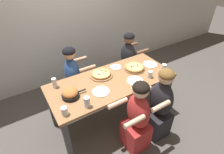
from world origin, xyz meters
The scene contains 19 objects.
ground_plane centered at (0.00, 0.00, 0.00)m, with size 18.00×18.00×0.00m, color #514C47.
restaurant_back_panel centered at (0.00, 1.52, 1.60)m, with size 10.00×0.06×3.20m, color silver.
dining_table centered at (0.00, 0.00, 0.70)m, with size 1.89×0.82×0.79m.
pizza_board_main centered at (-0.08, 0.18, 0.82)m, with size 0.36×0.36×0.05m.
pizza_board_second centered at (0.46, 0.06, 0.82)m, with size 0.33×0.33×0.06m.
skillet_bowl centered at (-0.66, -0.03, 0.85)m, with size 0.33×0.23×0.13m.
empty_plate_a centered at (-0.28, -0.15, 0.80)m, with size 0.24×0.24×0.02m.
empty_plate_b centered at (0.27, -0.21, 0.80)m, with size 0.24×0.24×0.02m.
empty_plate_c centered at (0.77, 0.02, 0.80)m, with size 0.23×0.23×0.02m.
empty_plate_d centered at (0.23, 0.26, 0.80)m, with size 0.18×0.18×0.02m.
drinking_glass_a centered at (0.83, -0.22, 0.84)m, with size 0.08×0.08×0.11m.
drinking_glass_b centered at (0.52, -0.25, 0.84)m, with size 0.07×0.07×0.11m.
drinking_glass_c centered at (-0.76, 0.28, 0.86)m, with size 0.06×0.06×0.14m.
drinking_glass_d centered at (-0.55, -0.30, 0.86)m, with size 0.08×0.08×0.14m.
drinking_glass_e centered at (-0.83, -0.29, 0.84)m, with size 0.08×0.08×0.11m.
diner_near_midright centered at (0.40, -0.63, 0.55)m, with size 0.51×0.40×1.18m.
diner_near_center centered at (0.00, -0.63, 0.53)m, with size 0.51×0.40×1.14m.
diner_far_midleft centered at (-0.39, 0.63, 0.54)m, with size 0.51×0.40×1.17m.
diner_far_right centered at (0.77, 0.63, 0.53)m, with size 0.51×0.40×1.15m.
Camera 1 is at (-1.11, -1.77, 2.33)m, focal length 28.00 mm.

